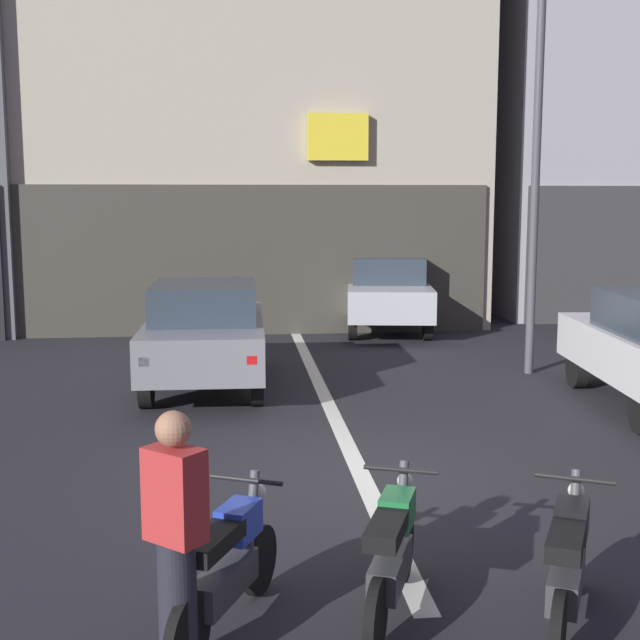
{
  "coord_description": "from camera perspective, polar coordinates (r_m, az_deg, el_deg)",
  "views": [
    {
      "loc": [
        -1.32,
        -8.45,
        2.92
      ],
      "look_at": [
        -0.25,
        2.0,
        1.4
      ],
      "focal_mm": 47.37,
      "sensor_mm": 36.0,
      "label": 1
    }
  ],
  "objects": [
    {
      "name": "car_silver_down_street",
      "position": [
        18.78,
        4.59,
        1.99
      ],
      "size": [
        2.31,
        4.3,
        1.64
      ],
      "color": "black",
      "rests_on": "ground"
    },
    {
      "name": "motorcycle_green_row_left_mid",
      "position": [
        6.16,
        4.9,
        -15.37
      ],
      "size": [
        0.71,
        1.59,
        0.98
      ],
      "color": "black",
      "rests_on": "ground"
    },
    {
      "name": "motorcycle_blue_row_leftmost",
      "position": [
        5.98,
        -6.27,
        -16.17
      ],
      "size": [
        0.78,
        1.55,
        0.98
      ],
      "color": "black",
      "rests_on": "ground"
    },
    {
      "name": "building_mid_block",
      "position": [
        23.08,
        -4.9,
        19.58
      ],
      "size": [
        10.46,
        9.27,
        14.97
      ],
      "color": "#B2A893",
      "rests_on": "ground"
    },
    {
      "name": "motorcycle_black_row_centre",
      "position": [
        6.2,
        16.39,
        -15.53
      ],
      "size": [
        0.82,
        1.52,
        0.98
      ],
      "color": "black",
      "rests_on": "ground"
    },
    {
      "name": "lane_centre_line",
      "position": [
        14.8,
        -0.63,
        -3.13
      ],
      "size": [
        0.2,
        18.0,
        0.01
      ],
      "primitive_type": "cube",
      "color": "silver",
      "rests_on": "ground"
    },
    {
      "name": "person_by_motorcycles",
      "position": [
        5.37,
        -9.7,
        -14.53
      ],
      "size": [
        0.42,
        0.4,
        1.67
      ],
      "color": "#23232D",
      "rests_on": "ground"
    },
    {
      "name": "ground_plane",
      "position": [
        9.04,
        2.91,
        -10.63
      ],
      "size": [
        120.0,
        120.0,
        0.0
      ],
      "primitive_type": "plane",
      "color": "#232328"
    },
    {
      "name": "car_grey_crossing_near",
      "position": [
        13.15,
        -7.75,
        -0.74
      ],
      "size": [
        1.83,
        4.13,
        1.64
      ],
      "color": "black",
      "rests_on": "ground"
    },
    {
      "name": "street_lamp",
      "position": [
        14.4,
        14.45,
        11.97
      ],
      "size": [
        0.36,
        0.36,
        6.39
      ],
      "color": "#47474C",
      "rests_on": "ground"
    }
  ]
}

